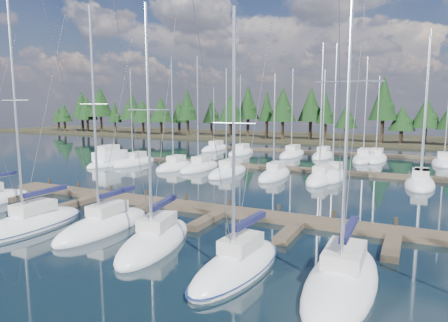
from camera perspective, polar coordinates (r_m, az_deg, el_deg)
The scene contains 12 objects.
ground at distance 41.51m, azimuth 7.33°, elevation -3.46°, with size 260.00×260.00×0.00m, color black.
far_shore at distance 99.74m, azimuth 18.52°, elevation 2.99°, with size 220.00×30.00×0.60m, color #2C2818.
main_dock at distance 30.07m, azimuth -0.51°, elevation -7.39°, with size 44.00×6.13×0.90m.
back_docks at distance 60.12m, azimuth 13.35°, elevation 0.11°, with size 50.00×21.80×0.40m.
front_sailboat_1 at distance 29.97m, azimuth -26.01°, elevation -8.08°, with size 2.91×8.72×15.39m.
front_sailboat_2 at distance 27.87m, azimuth -16.76°, elevation -8.75°, with size 2.63×8.30×14.97m.
front_sailboat_3 at distance 24.16m, azimuth -9.83°, elevation -11.15°, with size 4.27×8.50×14.37m.
front_sailboat_4 at distance 20.39m, azimuth 1.93°, elevation -14.72°, with size 3.24×8.21×13.33m.
front_sailboat_5 at distance 19.60m, azimuth 16.52°, elevation -16.00°, with size 3.12×9.50×16.56m.
back_sailboat_rows at distance 55.53m, azimuth 12.81°, elevation -0.44°, with size 46.25×32.28×16.28m.
motor_yacht_left at distance 57.71m, azimuth -15.94°, elevation -0.01°, with size 3.36×9.06×4.47m.
tree_line at distance 89.79m, azimuth 17.67°, elevation 7.01°, with size 184.67×11.04×13.57m.
Camera 1 is at (12.97, -8.58, 8.13)m, focal length 32.00 mm.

